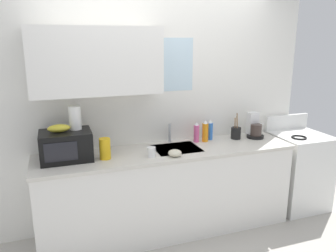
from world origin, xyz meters
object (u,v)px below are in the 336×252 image
(microwave, at_px, (66,146))
(paper_towel_roll, at_px, (75,118))
(utensil_crock, at_px, (236,133))
(mug_white, at_px, (151,152))
(dish_soap_bottle_blue, at_px, (210,130))
(dish_soap_bottle_pink, at_px, (196,133))
(stove_range, at_px, (298,170))
(small_bowl, at_px, (175,153))
(banana_bunch, at_px, (59,128))
(dish_soap_bottle_orange, at_px, (205,132))
(coffee_maker, at_px, (254,128))
(cereal_canister, at_px, (105,149))

(microwave, height_order, paper_towel_roll, paper_towel_roll)
(utensil_crock, bearing_deg, mug_white, -166.30)
(dish_soap_bottle_blue, bearing_deg, dish_soap_bottle_pink, -169.97)
(stove_range, bearing_deg, small_bowl, -172.99)
(utensil_crock, height_order, small_bowl, utensil_crock)
(small_bowl, bearing_deg, banana_bunch, 166.37)
(stove_range, relative_size, dish_soap_bottle_orange, 4.57)
(microwave, relative_size, mug_white, 4.84)
(stove_range, height_order, mug_white, stove_range)
(coffee_maker, bearing_deg, stove_range, -10.25)
(dish_soap_bottle_blue, distance_m, small_bowl, 0.69)
(small_bowl, bearing_deg, cereal_canister, 166.83)
(dish_soap_bottle_pink, bearing_deg, coffee_maker, -4.09)
(cereal_canister, bearing_deg, utensil_crock, 6.51)
(dish_soap_bottle_blue, bearing_deg, microwave, -174.75)
(dish_soap_bottle_orange, height_order, dish_soap_bottle_blue, dish_soap_bottle_orange)
(banana_bunch, distance_m, mug_white, 0.87)
(dish_soap_bottle_pink, relative_size, utensil_crock, 0.76)
(dish_soap_bottle_orange, height_order, small_bowl, dish_soap_bottle_orange)
(microwave, distance_m, banana_bunch, 0.18)
(coffee_maker, relative_size, utensil_crock, 0.96)
(small_bowl, bearing_deg, stove_range, 7.01)
(microwave, xyz_separation_m, paper_towel_roll, (0.10, 0.05, 0.24))
(dish_soap_bottle_blue, relative_size, mug_white, 2.37)
(dish_soap_bottle_orange, relative_size, dish_soap_bottle_blue, 1.05)
(dish_soap_bottle_pink, relative_size, small_bowl, 1.71)
(stove_range, xyz_separation_m, paper_towel_roll, (-2.54, 0.10, 0.82))
(cereal_canister, bearing_deg, dish_soap_bottle_pink, 11.52)
(stove_range, height_order, dish_soap_bottle_blue, dish_soap_bottle_blue)
(stove_range, bearing_deg, paper_towel_roll, 177.82)
(stove_range, height_order, dish_soap_bottle_orange, dish_soap_bottle_orange)
(banana_bunch, bearing_deg, stove_range, -0.99)
(cereal_canister, bearing_deg, mug_white, -12.06)
(coffee_maker, xyz_separation_m, dish_soap_bottle_pink, (-0.70, 0.05, -0.00))
(dish_soap_bottle_pink, xyz_separation_m, dish_soap_bottle_orange, (0.10, -0.02, 0.01))
(cereal_canister, xyz_separation_m, utensil_crock, (1.49, 0.17, -0.03))
(mug_white, distance_m, utensil_crock, 1.10)
(microwave, distance_m, paper_towel_roll, 0.27)
(coffee_maker, distance_m, dish_soap_bottle_pink, 0.70)
(microwave, bearing_deg, small_bowl, -14.20)
(mug_white, xyz_separation_m, utensil_crock, (1.07, 0.26, 0.02))
(paper_towel_roll, relative_size, coffee_maker, 0.79)
(banana_bunch, bearing_deg, utensil_crock, 2.13)
(dish_soap_bottle_orange, distance_m, utensil_crock, 0.37)
(dish_soap_bottle_pink, height_order, dish_soap_bottle_blue, dish_soap_bottle_blue)
(mug_white, bearing_deg, dish_soap_bottle_orange, 22.04)
(stove_range, relative_size, banana_bunch, 5.40)
(microwave, bearing_deg, cereal_canister, -16.13)
(paper_towel_roll, xyz_separation_m, utensil_crock, (1.73, 0.02, -0.31))
(microwave, relative_size, cereal_canister, 2.32)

